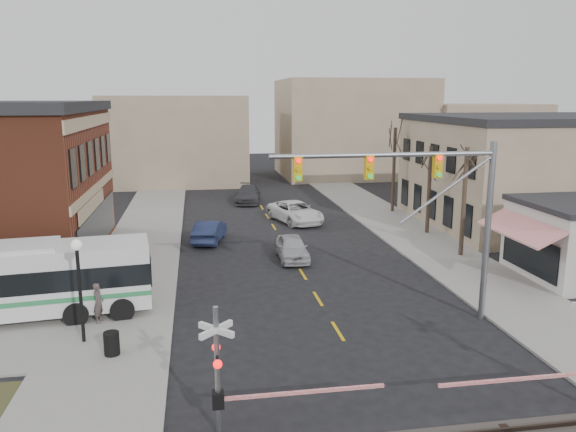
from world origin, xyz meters
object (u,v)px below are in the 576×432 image
(trash_bin, at_px, (112,343))
(car_d, at_px, (248,194))
(traffic_signal_mast, at_px, (431,196))
(rr_crossing_west, at_px, (232,371))
(street_lamp, at_px, (78,269))
(car_a, at_px, (292,248))
(car_b, at_px, (210,231))
(pedestrian_near, at_px, (99,303))
(pedestrian_far, at_px, (106,277))
(car_c, at_px, (295,212))

(trash_bin, xyz_separation_m, car_d, (8.22, 31.69, 0.22))
(traffic_signal_mast, bearing_deg, rr_crossing_west, -141.97)
(traffic_signal_mast, xyz_separation_m, rr_crossing_west, (-9.01, -7.05, -3.76))
(traffic_signal_mast, relative_size, street_lamp, 2.30)
(car_a, distance_m, car_b, 7.15)
(pedestrian_near, bearing_deg, pedestrian_far, 16.66)
(rr_crossing_west, relative_size, street_lamp, 1.31)
(trash_bin, bearing_deg, pedestrian_near, 106.21)
(traffic_signal_mast, height_order, car_a, traffic_signal_mast)
(car_b, height_order, pedestrian_far, pedestrian_far)
(rr_crossing_west, height_order, car_a, rr_crossing_west)
(car_c, distance_m, pedestrian_far, 19.71)
(car_a, bearing_deg, rr_crossing_west, -104.18)
(car_b, relative_size, pedestrian_near, 2.56)
(pedestrian_far, bearing_deg, trash_bin, -128.23)
(car_a, distance_m, car_d, 19.64)
(trash_bin, height_order, pedestrian_near, pedestrian_near)
(street_lamp, xyz_separation_m, car_a, (10.41, 10.66, -2.43))
(street_lamp, xyz_separation_m, car_c, (12.46, 21.06, -2.35))
(car_a, bearing_deg, car_c, 79.92)
(trash_bin, bearing_deg, car_c, 63.59)
(traffic_signal_mast, bearing_deg, pedestrian_near, 171.91)
(trash_bin, height_order, car_d, car_d)
(rr_crossing_west, bearing_deg, car_c, 76.26)
(traffic_signal_mast, height_order, pedestrian_far, traffic_signal_mast)
(car_a, height_order, pedestrian_near, pedestrian_near)
(car_c, relative_size, pedestrian_far, 3.33)
(trash_bin, height_order, car_b, car_b)
(car_b, bearing_deg, car_d, -92.27)
(car_b, bearing_deg, traffic_signal_mast, 133.03)
(street_lamp, relative_size, car_d, 0.79)
(traffic_signal_mast, xyz_separation_m, car_c, (-2.12, 21.11, -4.90))
(traffic_signal_mast, bearing_deg, street_lamp, 179.79)
(car_c, bearing_deg, pedestrian_near, -139.37)
(traffic_signal_mast, bearing_deg, trash_bin, -174.16)
(car_c, bearing_deg, car_a, -118.05)
(car_d, bearing_deg, traffic_signal_mast, -71.29)
(car_c, bearing_deg, traffic_signal_mast, -101.17)
(car_d, bearing_deg, rr_crossing_west, -86.80)
(rr_crossing_west, xyz_separation_m, pedestrian_far, (-5.50, 12.83, -0.95))
(rr_crossing_west, height_order, pedestrian_near, rr_crossing_west)
(traffic_signal_mast, relative_size, trash_bin, 10.80)
(street_lamp, relative_size, pedestrian_far, 2.39)
(rr_crossing_west, distance_m, car_a, 18.44)
(rr_crossing_west, distance_m, street_lamp, 9.11)
(car_d, relative_size, pedestrian_near, 3.02)
(street_lamp, xyz_separation_m, pedestrian_far, (0.07, 5.73, -2.16))
(traffic_signal_mast, relative_size, pedestrian_near, 5.45)
(trash_bin, bearing_deg, car_d, 75.46)
(car_c, height_order, pedestrian_far, pedestrian_far)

